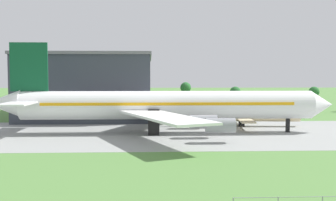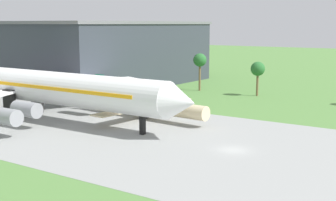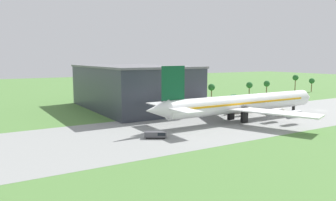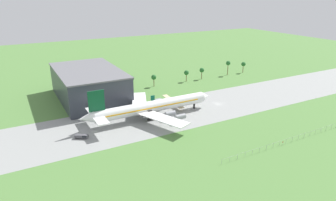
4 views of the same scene
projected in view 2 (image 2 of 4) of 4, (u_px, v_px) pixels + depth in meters
The scene contains 5 objects.
ground_plane at pixel (233, 150), 67.47m from camera, with size 600.00×600.00×0.00m, color #517F3D.
taxiway_strip at pixel (233, 150), 67.46m from camera, with size 320.00×44.00×0.02m.
jet_airliner at pixel (29, 86), 91.63m from camera, with size 75.95×58.18×19.66m.
regional_aircraft at pixel (145, 105), 90.28m from camera, with size 28.52×25.74×7.63m.
terminal_building at pixel (108, 53), 140.47m from camera, with size 36.72×61.20×18.77m.
Camera 2 is at (29.08, -59.35, 17.98)m, focal length 50.00 mm.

